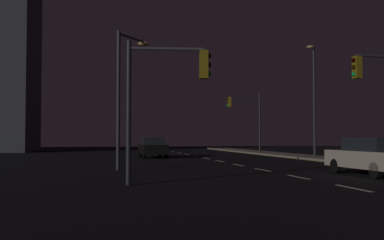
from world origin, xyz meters
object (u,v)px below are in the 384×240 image
(traffic_light_far_right, at_px, (166,85))
(car, at_px, (373,156))
(street_lamp_across_street, at_px, (124,85))
(traffic_light_mid_right, at_px, (246,112))
(car_oncoming, at_px, (153,147))
(street_lamp_far_end, at_px, (314,91))

(traffic_light_far_right, bearing_deg, car, 11.72)
(car, height_order, street_lamp_across_street, street_lamp_across_street)
(car, bearing_deg, traffic_light_mid_right, 84.45)
(traffic_light_far_right, bearing_deg, car_oncoming, 84.89)
(street_lamp_across_street, bearing_deg, street_lamp_far_end, 30.58)
(traffic_light_mid_right, relative_size, street_lamp_across_street, 0.81)
(car_oncoming, xyz_separation_m, street_lamp_across_street, (-2.82, -12.44, 3.35))
(car, xyz_separation_m, traffic_light_mid_right, (2.29, 23.58, 3.16))
(car_oncoming, relative_size, street_lamp_across_street, 0.65)
(street_lamp_far_end, bearing_deg, traffic_light_mid_right, 103.10)
(traffic_light_mid_right, height_order, traffic_light_far_right, traffic_light_mid_right)
(street_lamp_far_end, xyz_separation_m, street_lamp_across_street, (-14.39, -8.50, -0.82))
(car_oncoming, xyz_separation_m, street_lamp_far_end, (11.57, -3.94, 4.17))
(car, relative_size, street_lamp_across_street, 0.65)
(street_lamp_far_end, bearing_deg, car_oncoming, 161.19)
(car_oncoming, distance_m, street_lamp_far_end, 12.91)
(car, xyz_separation_m, street_lamp_across_street, (-9.91, 5.68, 3.35))
(traffic_light_mid_right, xyz_separation_m, street_lamp_across_street, (-12.20, -17.90, 0.19))
(car, bearing_deg, street_lamp_across_street, 150.18)
(traffic_light_mid_right, bearing_deg, street_lamp_far_end, -76.90)
(car, height_order, street_lamp_far_end, street_lamp_far_end)
(car, distance_m, traffic_light_far_right, 9.40)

